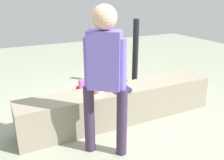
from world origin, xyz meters
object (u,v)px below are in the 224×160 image
at_px(gift_bag, 87,87).
at_px(cake_box_white, 112,106).
at_px(water_bottle_far_side, 99,99).
at_px(child_seated, 118,74).
at_px(adult_standing, 105,70).
at_px(party_cup_red, 78,88).
at_px(handbag_black_leather, 118,87).
at_px(water_bottle_near_gift, 29,105).
at_px(cake_plate, 96,92).

bearing_deg(gift_bag, cake_box_white, -78.69).
relative_size(gift_bag, cake_box_white, 0.98).
bearing_deg(water_bottle_far_side, child_seated, -88.47).
bearing_deg(child_seated, adult_standing, -128.56).
relative_size(party_cup_red, handbag_black_leather, 0.25).
bearing_deg(gift_bag, adult_standing, -103.78).
bearing_deg(water_bottle_far_side, handbag_black_leather, 26.01).
relative_size(adult_standing, gift_bag, 5.02).
bearing_deg(water_bottle_near_gift, party_cup_red, 26.42).
bearing_deg(gift_bag, cake_plate, -104.64).
distance_m(child_seated, cake_plate, 0.40).
relative_size(adult_standing, water_bottle_far_side, 8.30).
height_order(cake_plate, gift_bag, cake_plate).
relative_size(water_bottle_near_gift, party_cup_red, 2.32).
xyz_separation_m(adult_standing, cake_box_white, (0.56, 0.95, -0.93)).
bearing_deg(party_cup_red, water_bottle_far_side, -80.54).
relative_size(child_seated, gift_bag, 1.50).
relative_size(water_bottle_far_side, handbag_black_leather, 0.53).
xyz_separation_m(water_bottle_far_side, handbag_black_leather, (0.49, 0.24, 0.05)).
relative_size(water_bottle_near_gift, cake_box_white, 0.64).
bearing_deg(child_seated, cake_box_white, 74.75).
height_order(cake_plate, cake_box_white, cake_plate).
bearing_deg(cake_box_white, cake_plate, -137.25).
height_order(water_bottle_far_side, cake_box_white, water_bottle_far_side).
relative_size(cake_plate, handbag_black_leather, 0.61).
relative_size(water_bottle_far_side, party_cup_red, 2.15).
relative_size(adult_standing, cake_box_white, 4.93).
xyz_separation_m(water_bottle_near_gift, cake_box_white, (1.18, -0.48, -0.05)).
height_order(adult_standing, water_bottle_near_gift, adult_standing).
height_order(water_bottle_near_gift, cake_box_white, water_bottle_near_gift).
xyz_separation_m(child_seated, gift_bag, (-0.04, 1.11, -0.56)).
bearing_deg(water_bottle_near_gift, child_seated, -38.72).
bearing_deg(water_bottle_near_gift, cake_box_white, -22.31).
distance_m(water_bottle_far_side, party_cup_red, 0.71).
distance_m(party_cup_red, cake_box_white, 0.98).
height_order(water_bottle_near_gift, handbag_black_leather, handbag_black_leather).
distance_m(child_seated, gift_bag, 1.25).
xyz_separation_m(gift_bag, water_bottle_far_side, (0.03, -0.49, -0.05)).
bearing_deg(water_bottle_near_gift, handbag_black_leather, 0.24).
relative_size(child_seated, adult_standing, 0.30).
distance_m(gift_bag, water_bottle_far_side, 0.49).
bearing_deg(cake_box_white, water_bottle_far_side, 115.46).
height_order(child_seated, handbag_black_leather, child_seated).
bearing_deg(party_cup_red, gift_bag, -67.34).
relative_size(adult_standing, handbag_black_leather, 4.39).
xyz_separation_m(child_seated, water_bottle_near_gift, (-1.07, 0.86, -0.60)).
bearing_deg(party_cup_red, cake_box_white, -76.04).
relative_size(child_seated, water_bottle_near_gift, 2.29).
xyz_separation_m(child_seated, handbag_black_leather, (0.47, 0.87, -0.56)).
relative_size(water_bottle_near_gift, water_bottle_far_side, 1.08).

